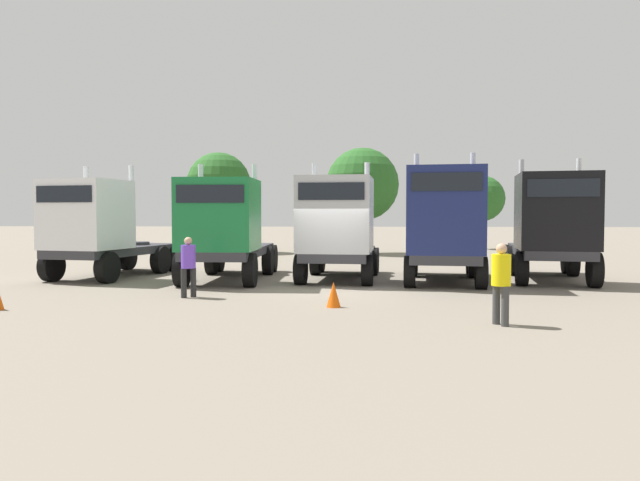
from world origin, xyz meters
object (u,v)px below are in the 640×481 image
object	(u,v)px
visitor_with_camera	(188,263)
traffic_cone_mid	(334,295)
visitor_in_hivis	(501,278)
semi_truck_silver	(337,227)
semi_truck_black	(553,226)
semi_truck_green	(224,229)
semi_truck_navy	(445,224)
semi_truck_white	(98,228)

from	to	relation	value
visitor_with_camera	traffic_cone_mid	xyz separation A→B (m)	(4.12, -1.46, -0.66)
visitor_in_hivis	semi_truck_silver	bearing A→B (deg)	89.27
visitor_in_hivis	traffic_cone_mid	xyz separation A→B (m)	(-3.60, 2.20, -0.67)
semi_truck_silver	semi_truck_black	distance (m)	7.28
semi_truck_green	semi_truck_navy	xyz separation A→B (m)	(7.39, -0.03, 0.19)
semi_truck_black	visitor_with_camera	size ratio (longest dim) A/B	3.71
semi_truck_green	visitor_in_hivis	world-z (taller)	semi_truck_green
semi_truck_black	visitor_in_hivis	size ratio (longest dim) A/B	3.67
semi_truck_black	visitor_in_hivis	xyz separation A→B (m)	(-3.54, -8.10, -0.95)
semi_truck_black	visitor_with_camera	world-z (taller)	semi_truck_black
semi_truck_silver	semi_truck_black	world-z (taller)	semi_truck_black
semi_truck_white	visitor_with_camera	xyz separation A→B (m)	(4.61, -4.49, -0.86)
semi_truck_white	semi_truck_navy	xyz separation A→B (m)	(12.15, -0.80, 0.17)
semi_truck_silver	traffic_cone_mid	size ratio (longest dim) A/B	9.22
traffic_cone_mid	semi_truck_black	bearing A→B (deg)	39.59
semi_truck_green	traffic_cone_mid	size ratio (longest dim) A/B	10.27
semi_truck_white	semi_truck_green	world-z (taller)	semi_truck_white
semi_truck_white	semi_truck_black	bearing A→B (deg)	100.42
visitor_in_hivis	semi_truck_green	bearing A→B (deg)	109.82
semi_truck_navy	visitor_in_hivis	world-z (taller)	semi_truck_navy
visitor_with_camera	semi_truck_black	bearing A→B (deg)	73.38
visitor_with_camera	traffic_cone_mid	size ratio (longest dim) A/B	2.68
semi_truck_green	semi_truck_navy	bearing A→B (deg)	88.87
semi_truck_white	visitor_with_camera	world-z (taller)	semi_truck_white
semi_truck_silver	semi_truck_black	bearing A→B (deg)	95.16
semi_truck_navy	visitor_in_hivis	distance (m)	7.42
semi_truck_black	traffic_cone_mid	distance (m)	9.41
semi_truck_white	semi_truck_black	size ratio (longest dim) A/B	0.99
semi_truck_silver	visitor_in_hivis	bearing A→B (deg)	29.23
semi_truck_black	visitor_with_camera	distance (m)	12.14
semi_truck_silver	visitor_in_hivis	xyz separation A→B (m)	(3.74, -7.96, -0.90)
semi_truck_navy	visitor_with_camera	bearing A→B (deg)	-57.68
semi_truck_silver	traffic_cone_mid	world-z (taller)	semi_truck_silver
semi_truck_white	traffic_cone_mid	size ratio (longest dim) A/B	9.85
traffic_cone_mid	semi_truck_navy	bearing A→B (deg)	56.39
semi_truck_green	visitor_with_camera	bearing A→B (deg)	-3.10
semi_truck_navy	visitor_with_camera	xyz separation A→B (m)	(-7.54, -3.69, -1.03)
visitor_in_hivis	visitor_with_camera	xyz separation A→B (m)	(-7.71, 3.66, -0.01)
semi_truck_white	semi_truck_silver	world-z (taller)	semi_truck_silver
semi_truck_silver	traffic_cone_mid	bearing A→B (deg)	5.50
semi_truck_green	semi_truck_navy	size ratio (longest dim) A/B	1.08
semi_truck_white	semi_truck_green	size ratio (longest dim) A/B	0.96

